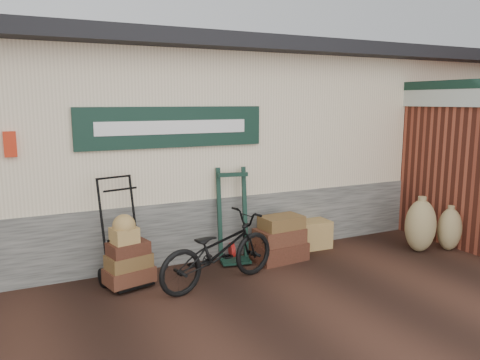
% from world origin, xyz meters
% --- Properties ---
extents(ground, '(80.00, 80.00, 0.00)m').
position_xyz_m(ground, '(0.00, 0.00, 0.00)').
color(ground, black).
rests_on(ground, ground).
extents(station_building, '(14.40, 4.10, 3.20)m').
position_xyz_m(station_building, '(-0.01, 2.74, 1.61)').
color(station_building, '#4C4C47').
rests_on(station_building, ground).
extents(brick_outbuilding, '(1.71, 4.51, 2.62)m').
position_xyz_m(brick_outbuilding, '(4.70, 1.19, 1.30)').
color(brick_outbuilding, maroon).
rests_on(brick_outbuilding, ground).
extents(porter_trolley, '(0.80, 0.67, 1.39)m').
position_xyz_m(porter_trolley, '(-1.12, 0.61, 0.70)').
color(porter_trolley, black).
rests_on(porter_trolley, ground).
extents(green_barrow, '(0.56, 0.51, 1.36)m').
position_xyz_m(green_barrow, '(0.50, 0.78, 0.68)').
color(green_barrow, black).
rests_on(green_barrow, ground).
extents(suitcase_stack, '(0.79, 0.53, 0.67)m').
position_xyz_m(suitcase_stack, '(1.12, 0.51, 0.33)').
color(suitcase_stack, '#3E2013').
rests_on(suitcase_stack, ground).
extents(wicker_hamper, '(0.68, 0.46, 0.44)m').
position_xyz_m(wicker_hamper, '(1.83, 0.83, 0.22)').
color(wicker_hamper, olive).
rests_on(wicker_hamper, ground).
extents(bicycle, '(0.98, 1.81, 1.00)m').
position_xyz_m(bicycle, '(-0.05, 0.05, 0.50)').
color(bicycle, black).
rests_on(bicycle, ground).
extents(burlap_sack_left, '(0.53, 0.46, 0.81)m').
position_xyz_m(burlap_sack_left, '(3.28, -0.08, 0.41)').
color(burlap_sack_left, '#907A4D').
rests_on(burlap_sack_left, ground).
extents(burlap_sack_right, '(0.49, 0.45, 0.66)m').
position_xyz_m(burlap_sack_right, '(3.74, -0.24, 0.33)').
color(burlap_sack_right, '#907A4D').
rests_on(burlap_sack_right, ground).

